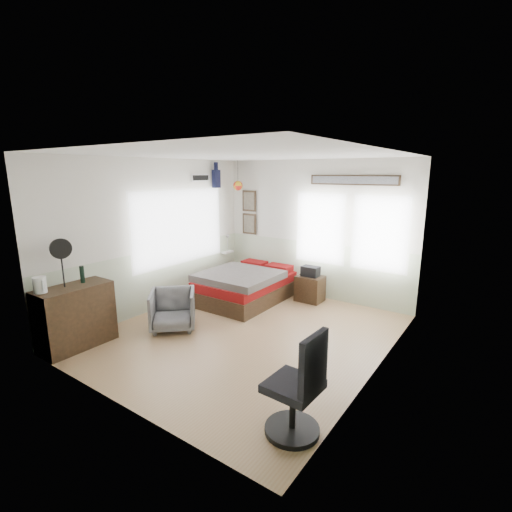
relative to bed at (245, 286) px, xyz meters
The scene contains 12 objects.
ground_plane 1.57m from the bed, 52.65° to the right, with size 4.00×4.50×0.01m, color #A47950.
room_shell 1.89m from the bed, 50.44° to the right, with size 4.02×4.52×2.71m.
wall_decor 1.96m from the bed, 102.83° to the left, with size 3.55×1.32×1.44m.
bed is the anchor object (origin of this frame).
dresser 3.08m from the bed, 105.12° to the right, with size 0.48×1.00×0.90m, color black.
armchair 1.76m from the bed, 94.48° to the right, with size 0.68×0.70×0.64m, color #58575C.
nightstand 1.26m from the bed, 33.26° to the left, with size 0.50×0.40×0.50m, color black.
task_chair 3.88m from the bed, 45.99° to the right, with size 0.53×0.53×1.07m.
kettle 3.54m from the bed, 104.38° to the right, with size 0.19×0.16×0.22m.
bottle 3.00m from the bed, 106.89° to the right, with size 0.06×0.06×0.25m, color black.
stand_fan 3.36m from the bed, 105.53° to the right, with size 0.13×0.28×0.69m.
black_bag 1.30m from the bed, 33.26° to the left, with size 0.33×0.21×0.19m, color black.
Camera 1 is at (3.21, -4.32, 2.45)m, focal length 26.00 mm.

